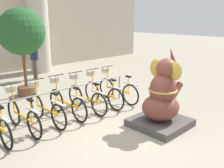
# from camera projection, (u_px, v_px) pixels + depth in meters

# --- Properties ---
(ground_plane) EXTENTS (60.00, 60.00, 0.00)m
(ground_plane) POSITION_uv_depth(u_px,v_px,m) (125.00, 135.00, 5.74)
(ground_plane) COLOR #9E937F
(column_right) EXTENTS (1.22, 1.22, 5.16)m
(column_right) POSITION_uv_depth(u_px,v_px,m) (38.00, 17.00, 11.71)
(column_right) COLOR #BCB7A8
(column_right) RESTS_ON ground_plane
(bike_rack) EXTENTS (4.37, 0.05, 0.77)m
(bike_rack) POSITION_uv_depth(u_px,v_px,m) (64.00, 94.00, 6.71)
(bike_rack) COLOR gray
(bike_rack) RESTS_ON ground_plane
(bicycle_1) EXTENTS (0.48, 1.73, 1.08)m
(bicycle_1) POSITION_uv_depth(u_px,v_px,m) (22.00, 115.00, 5.82)
(bicycle_1) COLOR black
(bicycle_1) RESTS_ON ground_plane
(bicycle_2) EXTENTS (0.48, 1.73, 1.08)m
(bicycle_2) POSITION_uv_depth(u_px,v_px,m) (46.00, 108.00, 6.25)
(bicycle_2) COLOR black
(bicycle_2) RESTS_ON ground_plane
(bicycle_3) EXTENTS (0.48, 1.73, 1.08)m
(bicycle_3) POSITION_uv_depth(u_px,v_px,m) (66.00, 102.00, 6.70)
(bicycle_3) COLOR black
(bicycle_3) RESTS_ON ground_plane
(bicycle_4) EXTENTS (0.48, 1.73, 1.08)m
(bicycle_4) POSITION_uv_depth(u_px,v_px,m) (86.00, 97.00, 7.09)
(bicycle_4) COLOR black
(bicycle_4) RESTS_ON ground_plane
(bicycle_5) EXTENTS (0.48, 1.73, 1.08)m
(bicycle_5) POSITION_uv_depth(u_px,v_px,m) (102.00, 93.00, 7.51)
(bicycle_5) COLOR black
(bicycle_5) RESTS_ON ground_plane
(bicycle_6) EXTENTS (0.48, 1.73, 1.08)m
(bicycle_6) POSITION_uv_depth(u_px,v_px,m) (117.00, 89.00, 7.93)
(bicycle_6) COLOR black
(bicycle_6) RESTS_ON ground_plane
(elephant_statue) EXTENTS (1.27, 1.27, 1.96)m
(elephant_statue) POSITION_uv_depth(u_px,v_px,m) (162.00, 100.00, 6.07)
(elephant_statue) COLOR #4C4742
(elephant_statue) RESTS_ON ground_plane
(person_pedestrian) EXTENTS (0.23, 0.47, 1.72)m
(person_pedestrian) POSITION_uv_depth(u_px,v_px,m) (34.00, 55.00, 10.59)
(person_pedestrian) COLOR brown
(person_pedestrian) RESTS_ON ground_plane
(potted_tree) EXTENTS (1.53, 1.53, 2.92)m
(potted_tree) POSITION_uv_depth(u_px,v_px,m) (22.00, 34.00, 8.09)
(potted_tree) COLOR brown
(potted_tree) RESTS_ON ground_plane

